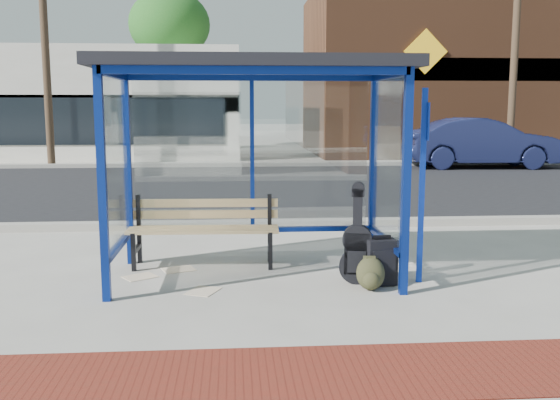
{
  "coord_description": "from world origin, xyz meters",
  "views": [
    {
      "loc": [
        -0.23,
        -6.85,
        1.92
      ],
      "look_at": [
        0.3,
        0.2,
        0.85
      ],
      "focal_mm": 40.0,
      "sensor_mm": 36.0,
      "label": 1
    }
  ],
  "objects": [
    {
      "name": "brick_paver_strip",
      "position": [
        0.0,
        -2.6,
        0.01
      ],
      "size": [
        60.0,
        1.0,
        0.01
      ],
      "primitive_type": "cube",
      "color": "maroon",
      "rests_on": "ground"
    },
    {
      "name": "bus_shelter",
      "position": [
        0.0,
        0.07,
        2.07
      ],
      "size": [
        3.3,
        1.8,
        2.42
      ],
      "color": "navy",
      "rests_on": "ground"
    },
    {
      "name": "utility_pole_west",
      "position": [
        -6.0,
        13.4,
        4.11
      ],
      "size": [
        1.6,
        0.24,
        8.0
      ],
      "color": "#4C3826",
      "rests_on": "ground"
    },
    {
      "name": "newspaper_c",
      "position": [
        -0.89,
        0.4,
        0.0
      ],
      "size": [
        0.44,
        0.4,
        0.01
      ],
      "primitive_type": "cube",
      "rotation": [
        0.0,
        0.0,
        0.36
      ],
      "color": "white",
      "rests_on": "ground"
    },
    {
      "name": "tree_mid",
      "position": [
        -3.0,
        22.0,
        5.45
      ],
      "size": [
        3.6,
        3.6,
        7.03
      ],
      "color": "#4C3826",
      "rests_on": "ground"
    },
    {
      "name": "backpack",
      "position": [
        1.2,
        -0.58,
        0.17
      ],
      "size": [
        0.33,
        0.3,
        0.36
      ],
      "rotation": [
        0.0,
        0.0,
        -0.15
      ],
      "color": "#2E2F1A",
      "rests_on": "ground"
    },
    {
      "name": "ground",
      "position": [
        0.0,
        0.0,
        0.0
      ],
      "size": [
        120.0,
        120.0,
        0.0
      ],
      "primitive_type": "plane",
      "color": "#B2ADA0",
      "rests_on": "ground"
    },
    {
      "name": "newspaper_b",
      "position": [
        -0.56,
        -0.5,
        0.0
      ],
      "size": [
        0.4,
        0.43,
        0.01
      ],
      "primitive_type": "cube",
      "rotation": [
        0.0,
        0.0,
        -1.99
      ],
      "color": "white",
      "rests_on": "ground"
    },
    {
      "name": "storefront_brown",
      "position": [
        8.0,
        18.49,
        3.2
      ],
      "size": [
        10.0,
        7.08,
        6.4
      ],
      "color": "#59331E",
      "rests_on": "ground"
    },
    {
      "name": "far_sidewalk",
      "position": [
        0.0,
        15.0,
        0.0
      ],
      "size": [
        60.0,
        4.0,
        0.01
      ],
      "primitive_type": "cube",
      "color": "#B2ADA0",
      "rests_on": "ground"
    },
    {
      "name": "parked_car",
      "position": [
        7.53,
        12.17,
        0.78
      ],
      "size": [
        4.81,
        1.9,
        1.56
      ],
      "primitive_type": "imported",
      "rotation": [
        0.0,
        0.0,
        1.52
      ],
      "color": "#181E45",
      "rests_on": "ground"
    },
    {
      "name": "utility_pole_east",
      "position": [
        9.0,
        13.4,
        4.11
      ],
      "size": [
        1.6,
        0.24,
        8.0
      ],
      "color": "#4C3826",
      "rests_on": "ground"
    },
    {
      "name": "tree_right",
      "position": [
        12.5,
        22.0,
        5.45
      ],
      "size": [
        3.6,
        3.6,
        7.03
      ],
      "color": "#4C3826",
      "rests_on": "ground"
    },
    {
      "name": "curb_far",
      "position": [
        0.0,
        13.1,
        0.06
      ],
      "size": [
        60.0,
        0.25,
        0.12
      ],
      "primitive_type": "cube",
      "color": "gray",
      "rests_on": "ground"
    },
    {
      "name": "storefront_white",
      "position": [
        -9.0,
        17.99,
        2.0
      ],
      "size": [
        18.0,
        6.04,
        4.0
      ],
      "color": "silver",
      "rests_on": "ground"
    },
    {
      "name": "curb_near",
      "position": [
        0.0,
        2.9,
        0.06
      ],
      "size": [
        60.0,
        0.25,
        0.12
      ],
      "primitive_type": "cube",
      "color": "gray",
      "rests_on": "ground"
    },
    {
      "name": "sign_post",
      "position": [
        1.81,
        -0.31,
        1.19
      ],
      "size": [
        0.11,
        0.26,
        2.11
      ],
      "rotation": [
        0.0,
        0.0,
        -0.23
      ],
      "color": "#0D2999",
      "rests_on": "ground"
    },
    {
      "name": "newspaper_a",
      "position": [
        -1.3,
        0.11,
        0.0
      ],
      "size": [
        0.44,
        0.42,
        0.01
      ],
      "primitive_type": "cube",
      "rotation": [
        0.0,
        0.0,
        0.59
      ],
      "color": "white",
      "rests_on": "ground"
    },
    {
      "name": "bench",
      "position": [
        -0.6,
        0.61,
        0.48
      ],
      "size": [
        1.82,
        0.5,
        0.85
      ],
      "rotation": [
        0.0,
        0.0,
        -0.04
      ],
      "color": "black",
      "rests_on": "ground"
    },
    {
      "name": "guitar_bag",
      "position": [
        1.1,
        -0.32,
        0.38
      ],
      "size": [
        0.4,
        0.19,
        1.05
      ],
      "rotation": [
        0.0,
        0.0,
        -0.21
      ],
      "color": "black",
      "rests_on": "ground"
    },
    {
      "name": "suitcase",
      "position": [
        1.35,
        -0.4,
        0.25
      ],
      "size": [
        0.33,
        0.24,
        0.55
      ],
      "rotation": [
        0.0,
        0.0,
        0.1
      ],
      "color": "black",
      "rests_on": "ground"
    },
    {
      "name": "fire_hydrant",
      "position": [
        10.18,
        13.6,
        0.36
      ],
      "size": [
        0.29,
        0.19,
        0.66
      ],
      "rotation": [
        0.0,
        0.0,
        -0.17
      ],
      "color": "red",
      "rests_on": "ground"
    },
    {
      "name": "street_asphalt",
      "position": [
        0.0,
        8.0,
        0.0
      ],
      "size": [
        60.0,
        10.0,
        0.0
      ],
      "primitive_type": "cube",
      "color": "black",
      "rests_on": "ground"
    }
  ]
}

